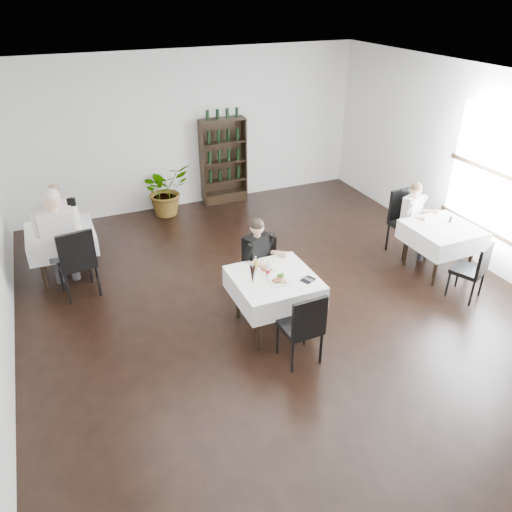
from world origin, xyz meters
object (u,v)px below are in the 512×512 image
(wine_shelf, at_px, (224,162))
(main_table, at_px, (274,287))
(potted_tree, at_px, (166,190))
(diner_main, at_px, (260,257))

(wine_shelf, height_order, main_table, wine_shelf)
(potted_tree, bearing_deg, main_table, -84.93)
(wine_shelf, bearing_deg, diner_main, -102.69)
(diner_main, bearing_deg, main_table, -95.40)
(main_table, relative_size, diner_main, 0.78)
(wine_shelf, bearing_deg, potted_tree, -172.73)
(diner_main, bearing_deg, wine_shelf, 77.31)
(potted_tree, relative_size, diner_main, 0.76)
(wine_shelf, distance_m, diner_main, 3.86)
(potted_tree, bearing_deg, wine_shelf, 7.27)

